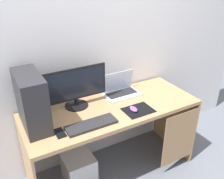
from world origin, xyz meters
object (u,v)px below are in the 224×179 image
at_px(mouse_left, 134,109).
at_px(cell_phone, 60,133).
at_px(laptop, 120,90).
at_px(keyboard, 91,125).
at_px(monitor, 76,87).
at_px(pc_tower, 32,101).
at_px(subwoofer, 79,168).

bearing_deg(mouse_left, cell_phone, 179.34).
bearing_deg(laptop, mouse_left, -101.99).
xyz_separation_m(keyboard, mouse_left, (0.42, 0.02, 0.01)).
height_order(laptop, keyboard, laptop).
distance_m(monitor, cell_phone, 0.46).
xyz_separation_m(monitor, keyboard, (-0.01, -0.34, -0.18)).
bearing_deg(pc_tower, monitor, 15.57).
relative_size(keyboard, mouse_left, 4.38).
bearing_deg(pc_tower, subwoofer, -2.44).
distance_m(laptop, keyboard, 0.61).
relative_size(monitor, keyboard, 1.38).
distance_m(keyboard, mouse_left, 0.42).
bearing_deg(subwoofer, cell_phone, -136.01).
xyz_separation_m(monitor, cell_phone, (-0.27, -0.32, -0.19)).
bearing_deg(keyboard, laptop, 36.58).
bearing_deg(mouse_left, subwoofer, 157.57).
relative_size(pc_tower, cell_phone, 3.42).
bearing_deg(cell_phone, keyboard, -6.22).
height_order(keyboard, mouse_left, mouse_left).
xyz_separation_m(pc_tower, laptop, (0.88, 0.13, -0.18)).
distance_m(mouse_left, subwoofer, 0.82).
bearing_deg(monitor, mouse_left, -38.63).
relative_size(monitor, laptop, 1.68).
relative_size(laptop, subwoofer, 1.22).
xyz_separation_m(laptop, keyboard, (-0.49, -0.36, -0.03)).
relative_size(cell_phone, subwoofer, 0.46).
distance_m(pc_tower, laptop, 0.91).
height_order(mouse_left, cell_phone, mouse_left).
height_order(monitor, subwoofer, monitor).
bearing_deg(subwoofer, keyboard, -74.73).
bearing_deg(subwoofer, mouse_left, -22.43).
height_order(pc_tower, cell_phone, pc_tower).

